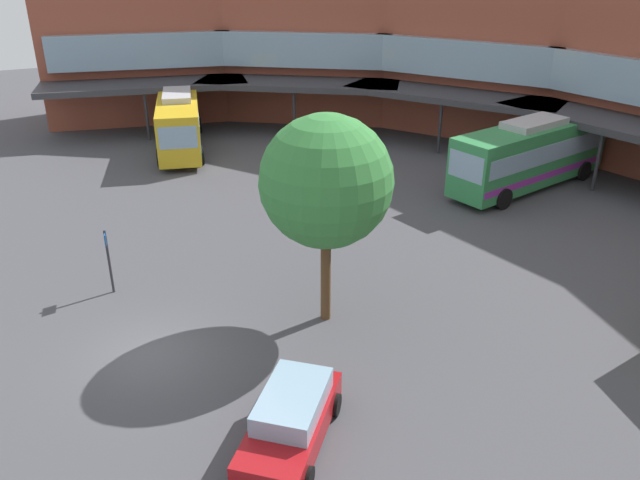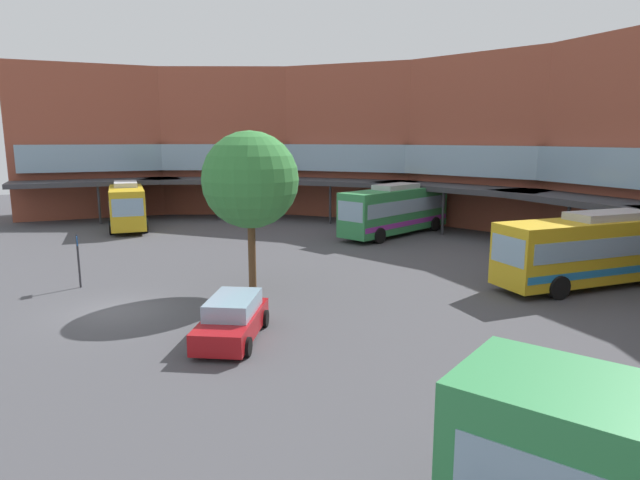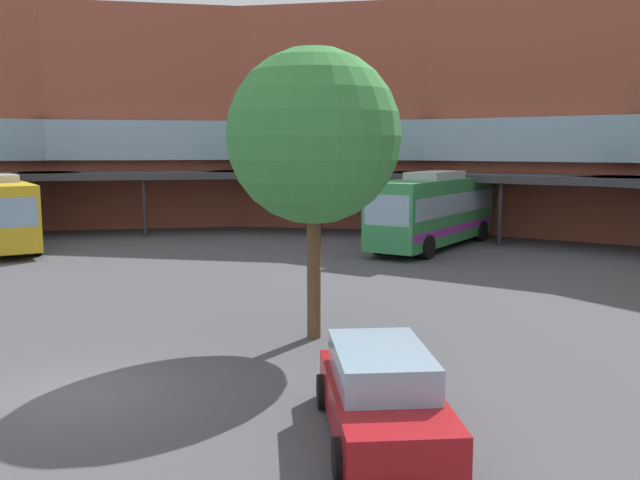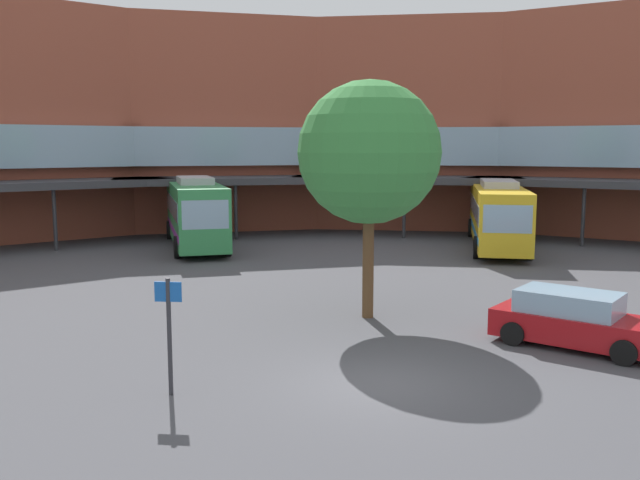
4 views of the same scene
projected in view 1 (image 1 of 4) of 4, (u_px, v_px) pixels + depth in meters
The scene contains 7 objects.
ground_plane at pixel (150, 354), 21.19m from camera, with size 114.37×114.37×0.00m, color #47474C.
station_building at pixel (633, 98), 26.29m from camera, with size 71.72×37.63×13.56m.
bus_1 at pixel (179, 120), 41.08m from camera, with size 10.67×4.98×3.69m.
bus_2 at pixel (530, 154), 34.53m from camera, with size 4.62×10.78×3.81m.
parked_car at pixel (291, 420), 17.21m from camera, with size 4.52×4.22×1.53m.
plaza_tree at pixel (326, 182), 20.94m from camera, with size 4.49×4.49×7.52m.
stop_sign_post at pixel (108, 255), 24.20m from camera, with size 0.60×0.13×2.63m.
Camera 1 is at (18.26, -2.33, 12.51)m, focal length 35.74 mm.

